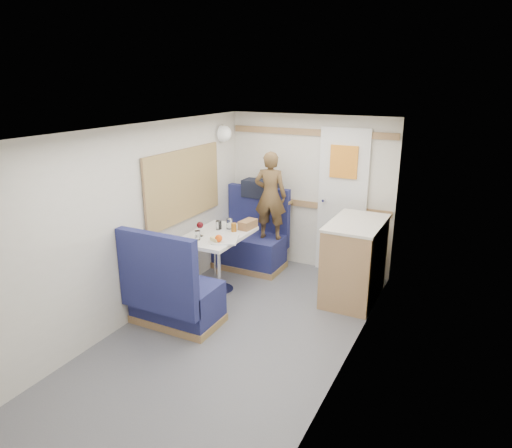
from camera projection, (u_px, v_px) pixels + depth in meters
The scene contains 27 objects.
floor at pixel (222, 346), 4.31m from camera, with size 4.50×4.50×0.00m, color #515156.
ceiling at pixel (217, 132), 3.70m from camera, with size 4.50×4.50×0.00m, color silver.
wall_back at pixel (309, 193), 5.92m from camera, with size 2.20×0.02×2.00m, color silver.
wall_left at pixel (124, 230), 4.48m from camera, with size 0.02×4.50×2.00m, color silver.
wall_right at pixel (341, 270), 3.53m from camera, with size 0.02×4.50×2.00m, color silver.
oak_trim_low at pixel (308, 204), 5.95m from camera, with size 2.15×0.02×0.08m, color olive.
oak_trim_high at pixel (311, 132), 5.67m from camera, with size 2.15×0.02×0.08m, color olive.
side_window at pixel (184, 185), 5.24m from camera, with size 0.04×1.30×0.72m, color #99A58C.
rear_door at pixel (342, 199), 5.71m from camera, with size 0.62×0.12×1.86m.
dinette_table at pixel (217, 246), 5.27m from camera, with size 0.62×0.92×0.72m.
bench_far at pixel (251, 245), 6.08m from camera, with size 0.90×0.59×1.05m.
bench_near at pixel (173, 298), 4.61m from camera, with size 0.90×0.59×1.05m.
ledge at pixel (260, 198), 6.12m from camera, with size 0.90×0.14×0.04m, color olive.
dome_light at pixel (223, 133), 5.80m from camera, with size 0.20×0.20×0.20m, color white.
galley_counter at pixel (354, 260), 5.13m from camera, with size 0.57×0.92×0.92m.
person at pixel (270, 196), 5.73m from camera, with size 0.41×0.27×1.12m, color brown.
duffel_bag at pixel (261, 189), 6.08m from camera, with size 0.48×0.23×0.23m, color black.
tray at pixel (225, 239), 5.01m from camera, with size 0.27×0.35×0.02m, color silver.
orange_fruit at pixel (219, 238), 4.90m from camera, with size 0.08×0.08×0.08m, color orange.
cheese_block at pixel (216, 239), 4.93m from camera, with size 0.11×0.07×0.04m, color #E3D483.
wine_glass at pixel (200, 226), 5.11m from camera, with size 0.08×0.08×0.17m.
tumbler_left at pixel (197, 235), 5.01m from camera, with size 0.06×0.06×0.10m, color white.
tumbler_mid at pixel (218, 225), 5.36m from camera, with size 0.06×0.06×0.10m, color silver.
tumbler_right at pixel (229, 224), 5.38m from camera, with size 0.08×0.08×0.12m, color silver.
beer_glass at pixel (234, 227), 5.28m from camera, with size 0.06×0.06×0.10m, color #8E5214.
pepper_grinder at pixel (220, 225), 5.37m from camera, with size 0.04×0.04×0.10m, color black.
bread_loaf at pixel (248, 224), 5.39m from camera, with size 0.13×0.24×0.10m, color olive.
Camera 1 is at (1.98, -3.21, 2.41)m, focal length 32.00 mm.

